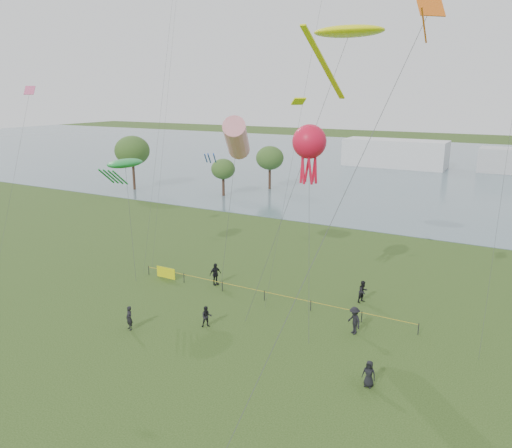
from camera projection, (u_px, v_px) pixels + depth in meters
The scene contains 16 objects.
ground_plane at pixel (161, 419), 25.50m from camera, with size 400.00×400.00×0.00m, color #243C13.
lake at pixel (454, 168), 109.95m from camera, with size 400.00×120.00×0.08m, color slate.
pavilion_left at pixel (395, 153), 110.60m from camera, with size 22.00×8.00×6.00m, color silver.
trees at pixel (186, 156), 83.14m from camera, with size 25.29×16.89×9.12m.
fence at pixel (202, 280), 42.70m from camera, with size 24.07×0.07×1.05m.
spectator_a at pixel (207, 317), 35.30m from camera, with size 0.75×0.59×1.55m, color black.
spectator_b at pixel (354, 320), 34.25m from camera, with size 1.27×0.73×1.96m, color black.
spectator_c at pixel (215, 274), 42.98m from camera, with size 1.14×0.48×1.95m, color black.
spectator_d at pixel (369, 374), 28.11m from camera, with size 0.77×0.50×1.58m, color black.
spectator_f at pixel (129, 318), 34.87m from camera, with size 0.63×0.41×1.73m, color black.
spectator_g at pixel (363, 292), 39.44m from camera, with size 0.87×0.67×1.78m, color black.
kite_stingray at pixel (348, 32), 33.80m from camera, with size 7.33×10.03×20.56m.
kite_windsock at pixel (237, 138), 40.84m from camera, with size 4.29×5.16×14.43m.
kite_creature at pixel (125, 164), 44.77m from camera, with size 3.79×4.47×10.36m.
kite_octopus at pixel (309, 143), 34.16m from camera, with size 3.23×5.14×14.07m.
kite_delta at pixel (416, 35), 21.91m from camera, with size 5.77×12.41×20.54m.
Camera 1 is at (14.99, -16.93, 16.17)m, focal length 35.00 mm.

